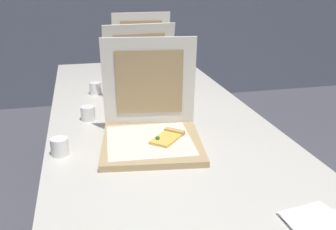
{
  "coord_description": "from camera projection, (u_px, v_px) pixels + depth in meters",
  "views": [
    {
      "loc": [
        -0.31,
        -0.93,
        1.32
      ],
      "look_at": [
        0.02,
        0.45,
        0.78
      ],
      "focal_mm": 40.52,
      "sensor_mm": 36.0,
      "label": 1
    }
  ],
  "objects": [
    {
      "name": "pizza_box_back",
      "position": [
        145.0,
        69.0,
        2.28
      ],
      "size": [
        0.36,
        0.36,
        0.38
      ],
      "rotation": [
        0.0,
        0.0,
        0.01
      ],
      "color": "tan",
      "rests_on": "table"
    },
    {
      "name": "napkin_pile",
      "position": [
        316.0,
        223.0,
        0.95
      ],
      "size": [
        0.16,
        0.16,
        0.01
      ],
      "color": "white",
      "rests_on": "table"
    },
    {
      "name": "cup_white_far",
      "position": [
        96.0,
        88.0,
        1.98
      ],
      "size": [
        0.06,
        0.06,
        0.06
      ],
      "primitive_type": "cylinder",
      "color": "white",
      "rests_on": "table"
    },
    {
      "name": "cup_white_near_left",
      "position": [
        60.0,
        147.0,
        1.31
      ],
      "size": [
        0.06,
        0.06,
        0.06
      ],
      "primitive_type": "cylinder",
      "color": "white",
      "rests_on": "table"
    },
    {
      "name": "table",
      "position": [
        155.0,
        124.0,
        1.71
      ],
      "size": [
        0.91,
        2.26,
        0.72
      ],
      "color": "beige",
      "rests_on": "ground"
    },
    {
      "name": "pizza_box_middle",
      "position": [
        144.0,
        92.0,
        1.85
      ],
      "size": [
        0.38,
        0.39,
        0.37
      ],
      "rotation": [
        0.0,
        0.0,
        0.07
      ],
      "color": "tan",
      "rests_on": "table"
    },
    {
      "name": "cup_white_mid",
      "position": [
        88.0,
        113.0,
        1.62
      ],
      "size": [
        0.06,
        0.06,
        0.06
      ],
      "primitive_type": "cylinder",
      "color": "white",
      "rests_on": "table"
    },
    {
      "name": "pizza_box_front",
      "position": [
        152.0,
        129.0,
        1.4
      ],
      "size": [
        0.4,
        0.41,
        0.38
      ],
      "rotation": [
        0.0,
        0.0,
        -0.14
      ],
      "color": "tan",
      "rests_on": "table"
    }
  ]
}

